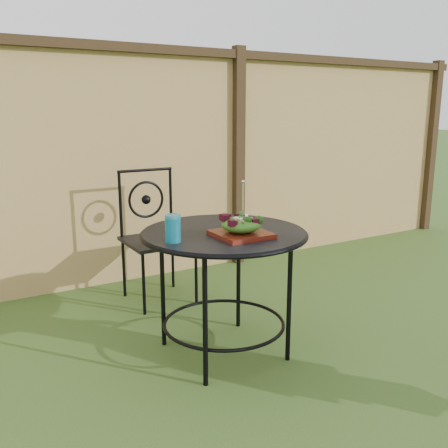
{
  "coord_description": "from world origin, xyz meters",
  "views": [
    {
      "loc": [
        -1.05,
        -1.6,
        1.38
      ],
      "look_at": [
        0.32,
        0.74,
        0.75
      ],
      "focal_mm": 40.0,
      "sensor_mm": 36.0,
      "label": 1
    }
  ],
  "objects": [
    {
      "name": "ground",
      "position": [
        0.0,
        0.0,
        0.0
      ],
      "size": [
        60.0,
        60.0,
        0.0
      ],
      "primitive_type": "plane",
      "color": "#244516",
      "rests_on": "ground"
    },
    {
      "name": "fence",
      "position": [
        -0.0,
        2.19,
        0.95
      ],
      "size": [
        8.0,
        0.12,
        1.9
      ],
      "color": "#E1B66F",
      "rests_on": "ground"
    },
    {
      "name": "patio_table",
      "position": [
        0.29,
        0.69,
        0.59
      ],
      "size": [
        0.92,
        0.92,
        0.72
      ],
      "color": "black",
      "rests_on": "ground"
    },
    {
      "name": "patio_chair",
      "position": [
        0.3,
        1.69,
        0.5
      ],
      "size": [
        0.46,
        0.46,
        0.95
      ],
      "color": "black",
      "rests_on": "ground"
    },
    {
      "name": "salad_plate",
      "position": [
        0.31,
        0.54,
        0.74
      ],
      "size": [
        0.27,
        0.27,
        0.02
      ],
      "primitive_type": "cube",
      "color": "#410E09",
      "rests_on": "patio_table"
    },
    {
      "name": "salad",
      "position": [
        0.31,
        0.54,
        0.79
      ],
      "size": [
        0.21,
        0.21,
        0.08
      ],
      "primitive_type": "ellipsoid",
      "color": "#235614",
      "rests_on": "salad_plate"
    },
    {
      "name": "fork",
      "position": [
        0.32,
        0.54,
        0.92
      ],
      "size": [
        0.01,
        0.01,
        0.18
      ],
      "primitive_type": "cylinder",
      "color": "silver",
      "rests_on": "salad"
    },
    {
      "name": "drinking_glass",
      "position": [
        -0.04,
        0.62,
        0.79
      ],
      "size": [
        0.08,
        0.08,
        0.14
      ],
      "primitive_type": "cylinder",
      "color": "#0C7495",
      "rests_on": "patio_table"
    }
  ]
}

